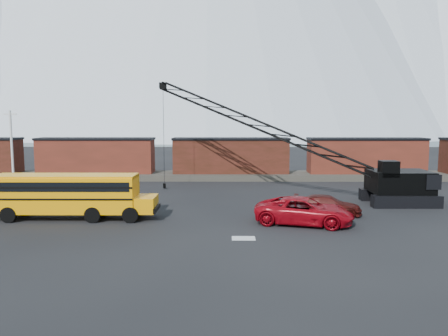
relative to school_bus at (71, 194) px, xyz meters
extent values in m
plane|color=black|center=(11.59, -1.04, -1.79)|extent=(160.00, 160.00, 0.00)
cone|color=white|center=(51.59, 318.96, 75.01)|extent=(240.00, 240.00, 160.00)
cube|color=white|center=(11.59, 338.96, 10.21)|extent=(800.00, 80.00, 24.00)
cube|color=#4E4A40|center=(11.59, 20.96, -1.44)|extent=(120.00, 5.00, 0.70)
cube|color=#4D2016|center=(-4.41, 20.96, 0.91)|extent=(13.50, 2.90, 4.00)
cube|color=black|center=(-4.41, 20.96, 2.96)|extent=(13.70, 3.10, 0.25)
cube|color=black|center=(-8.61, 20.96, -0.79)|extent=(2.20, 2.40, 0.60)
cube|color=black|center=(-0.21, 20.96, -0.79)|extent=(2.20, 2.40, 0.60)
cube|color=#531F17|center=(11.59, 20.96, 0.91)|extent=(13.50, 2.90, 4.00)
cube|color=black|center=(11.59, 20.96, 2.96)|extent=(13.70, 3.10, 0.25)
cube|color=black|center=(7.39, 20.96, -0.79)|extent=(2.20, 2.40, 0.60)
cube|color=black|center=(15.79, 20.96, -0.79)|extent=(2.20, 2.40, 0.60)
cube|color=#4D2016|center=(27.59, 20.96, 0.91)|extent=(13.50, 2.90, 4.00)
cube|color=black|center=(27.59, 20.96, 2.96)|extent=(13.70, 3.10, 0.25)
cube|color=black|center=(23.39, 20.96, -0.79)|extent=(2.20, 2.40, 0.60)
cube|color=black|center=(31.79, 20.96, -0.79)|extent=(2.20, 2.40, 0.60)
cylinder|color=silver|center=(-12.41, 16.96, 2.21)|extent=(0.24, 0.24, 8.00)
cube|color=silver|center=(-12.41, 16.96, 5.81)|extent=(1.40, 0.12, 0.12)
cube|color=silver|center=(12.09, -5.04, -1.78)|extent=(1.40, 0.90, 0.02)
cube|color=orange|center=(-0.35, 0.00, 0.01)|extent=(10.00, 2.50, 2.50)
cube|color=orange|center=(5.25, 0.00, -0.69)|extent=(1.60, 2.30, 1.10)
cube|color=orange|center=(-0.35, 0.00, 1.31)|extent=(10.00, 2.30, 0.18)
cube|color=black|center=(-0.35, -1.26, 0.71)|extent=(9.60, 0.05, 0.65)
cube|color=black|center=(-0.35, 1.26, 0.71)|extent=(9.60, 0.05, 0.65)
cube|color=black|center=(6.10, 0.00, -0.99)|extent=(0.15, 2.45, 0.35)
cylinder|color=black|center=(-3.95, -1.15, -1.24)|extent=(1.10, 0.35, 1.10)
cylinder|color=black|center=(-3.95, 1.15, -1.24)|extent=(1.10, 0.35, 1.10)
cylinder|color=black|center=(1.85, -1.15, -1.24)|extent=(1.10, 0.35, 1.10)
cylinder|color=black|center=(1.85, 1.15, -1.24)|extent=(1.10, 0.35, 1.10)
cylinder|color=black|center=(4.45, -1.15, -1.24)|extent=(1.10, 0.35, 1.10)
cylinder|color=black|center=(4.45, 1.15, -1.24)|extent=(1.10, 0.35, 1.10)
imported|color=#A00713|center=(16.35, -1.45, -0.88)|extent=(7.17, 4.71, 1.83)
imported|color=#3F0D0B|center=(18.58, 1.47, -1.07)|extent=(5.24, 2.86, 1.44)
cube|color=black|center=(25.57, 4.12, -1.29)|extent=(5.50, 1.00, 1.00)
cube|color=black|center=(25.57, 7.32, -1.29)|extent=(5.50, 1.00, 1.00)
cube|color=black|center=(25.57, 5.72, 0.11)|extent=(4.80, 3.60, 1.80)
cube|color=black|center=(27.57, 5.72, 0.31)|extent=(1.20, 3.80, 1.20)
cube|color=black|center=(24.17, 4.52, 1.31)|extent=(1.40, 1.20, 1.30)
cube|color=black|center=(24.17, 3.97, 1.31)|extent=(1.20, 0.06, 0.90)
cube|color=black|center=(4.78, 13.23, 8.58)|extent=(0.70, 0.50, 0.60)
cylinder|color=black|center=(4.78, 13.23, 3.39)|extent=(0.04, 0.04, 10.07)
cube|color=black|center=(4.78, 13.23, -1.44)|extent=(0.25, 0.25, 0.50)
camera|label=1|loc=(11.06, -30.52, 5.37)|focal=35.00mm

